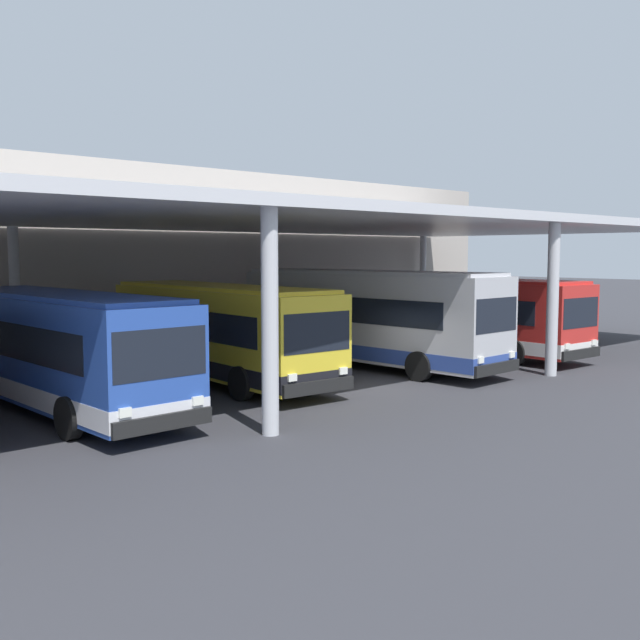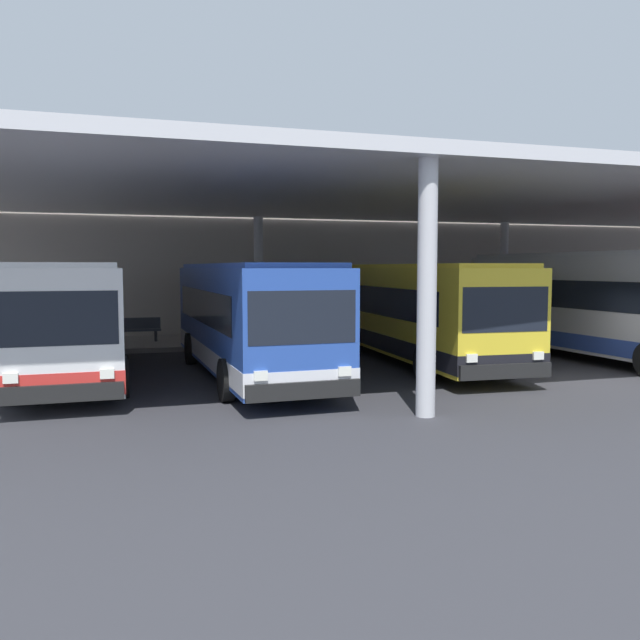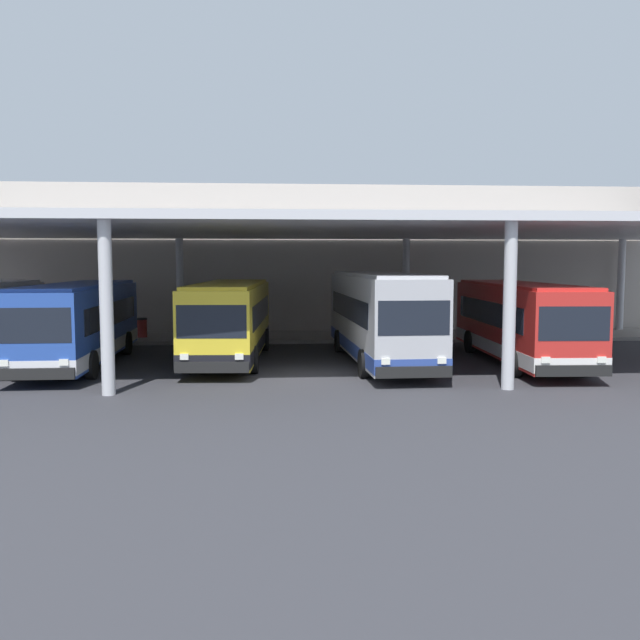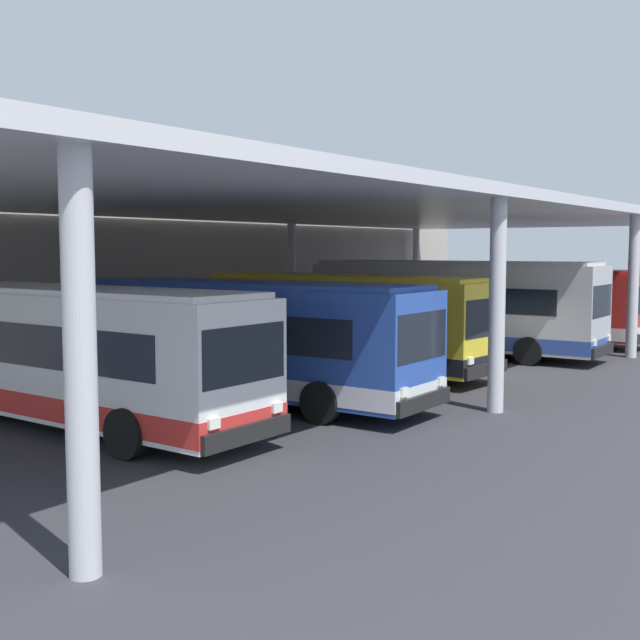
{
  "view_description": "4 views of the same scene",
  "coord_description": "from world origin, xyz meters",
  "px_view_note": "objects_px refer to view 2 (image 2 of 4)",
  "views": [
    {
      "loc": [
        -16.61,
        -15.69,
        4.22
      ],
      "look_at": [
        1.0,
        3.67,
        1.83
      ],
      "focal_mm": 41.24,
      "sensor_mm": 36.0,
      "label": 1
    },
    {
      "loc": [
        -12.28,
        -14.5,
        3.07
      ],
      "look_at": [
        -5.92,
        5.46,
        1.37
      ],
      "focal_mm": 36.65,
      "sensor_mm": 36.0,
      "label": 2
    },
    {
      "loc": [
        -1.24,
        -22.58,
        4.01
      ],
      "look_at": [
        0.63,
        2.91,
        1.75
      ],
      "focal_mm": 37.11,
      "sensor_mm": 36.0,
      "label": 3
    },
    {
      "loc": [
        -24.54,
        -10.45,
        4.03
      ],
      "look_at": [
        -5.74,
        3.18,
        1.96
      ],
      "focal_mm": 44.91,
      "sensor_mm": 36.0,
      "label": 4
    }
  ],
  "objects_px": {
    "bench_waiting": "(137,329)",
    "bus_second_bay": "(248,318)",
    "bus_nearest_bay": "(73,319)",
    "bus_middle_bay": "(420,312)",
    "trash_bin": "(230,327)",
    "bus_far_bay": "(596,304)"
  },
  "relations": [
    {
      "from": "bench_waiting",
      "to": "bus_second_bay",
      "type": "bearing_deg",
      "value": -72.06
    },
    {
      "from": "bus_nearest_bay",
      "to": "bench_waiting",
      "type": "relative_size",
      "value": 5.85
    },
    {
      "from": "bus_middle_bay",
      "to": "trash_bin",
      "type": "bearing_deg",
      "value": 124.68
    },
    {
      "from": "bus_middle_bay",
      "to": "bench_waiting",
      "type": "bearing_deg",
      "value": 138.47
    },
    {
      "from": "bus_middle_bay",
      "to": "bus_far_bay",
      "type": "xyz_separation_m",
      "value": [
        5.96,
        -1.0,
        0.19
      ]
    },
    {
      "from": "bus_nearest_bay",
      "to": "trash_bin",
      "type": "xyz_separation_m",
      "value": [
        5.49,
        6.79,
        -0.98
      ]
    },
    {
      "from": "trash_bin",
      "to": "bus_second_bay",
      "type": "bearing_deg",
      "value": -96.08
    },
    {
      "from": "bus_second_bay",
      "to": "bus_far_bay",
      "type": "bearing_deg",
      "value": -0.54
    },
    {
      "from": "bus_far_bay",
      "to": "trash_bin",
      "type": "distance_m",
      "value": 13.59
    },
    {
      "from": "bus_middle_bay",
      "to": "trash_bin",
      "type": "height_order",
      "value": "bus_middle_bay"
    },
    {
      "from": "bus_middle_bay",
      "to": "trash_bin",
      "type": "relative_size",
      "value": 10.87
    },
    {
      "from": "bus_second_bay",
      "to": "bench_waiting",
      "type": "height_order",
      "value": "bus_second_bay"
    },
    {
      "from": "bus_nearest_bay",
      "to": "bus_second_bay",
      "type": "distance_m",
      "value": 4.79
    },
    {
      "from": "bus_far_bay",
      "to": "bench_waiting",
      "type": "xyz_separation_m",
      "value": [
        -14.42,
        8.49,
        -1.18
      ]
    },
    {
      "from": "bus_middle_bay",
      "to": "trash_bin",
      "type": "distance_m",
      "value": 8.67
    },
    {
      "from": "bus_second_bay",
      "to": "bus_middle_bay",
      "type": "xyz_separation_m",
      "value": [
        5.75,
        0.89,
        0.0
      ]
    },
    {
      "from": "bus_second_bay",
      "to": "bus_far_bay",
      "type": "height_order",
      "value": "bus_far_bay"
    },
    {
      "from": "bus_nearest_bay",
      "to": "bus_far_bay",
      "type": "xyz_separation_m",
      "value": [
        16.35,
        -1.29,
        0.19
      ]
    },
    {
      "from": "trash_bin",
      "to": "bus_far_bay",
      "type": "bearing_deg",
      "value": -36.64
    },
    {
      "from": "bus_nearest_bay",
      "to": "trash_bin",
      "type": "distance_m",
      "value": 8.78
    },
    {
      "from": "bus_far_bay",
      "to": "trash_bin",
      "type": "xyz_separation_m",
      "value": [
        -10.86,
        8.08,
        -1.16
      ]
    },
    {
      "from": "bus_middle_bay",
      "to": "bus_far_bay",
      "type": "relative_size",
      "value": 0.93
    }
  ]
}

